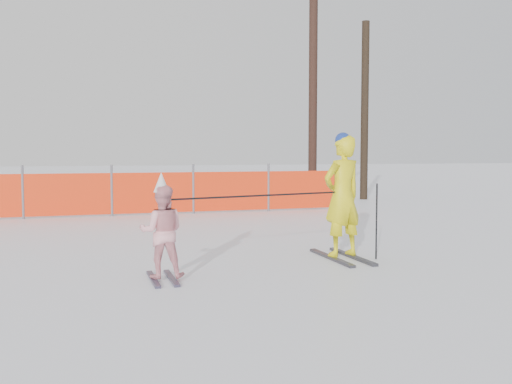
{
  "coord_description": "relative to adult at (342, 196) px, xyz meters",
  "views": [
    {
      "loc": [
        -2.33,
        -7.0,
        1.55
      ],
      "look_at": [
        0.0,
        0.5,
        1.0
      ],
      "focal_mm": 40.0,
      "sensor_mm": 36.0,
      "label": 1
    }
  ],
  "objects": [
    {
      "name": "ground",
      "position": [
        -1.31,
        -0.5,
        -0.92
      ],
      "size": [
        120.0,
        120.0,
        0.0
      ],
      "primitive_type": "plane",
      "color": "white",
      "rests_on": "ground"
    },
    {
      "name": "adult",
      "position": [
        0.0,
        0.0,
        0.0
      ],
      "size": [
        0.73,
        1.39,
        1.83
      ],
      "color": "black",
      "rests_on": "ground"
    },
    {
      "name": "child",
      "position": [
        -2.7,
        -0.63,
        -0.32
      ],
      "size": [
        0.61,
        0.89,
        1.31
      ],
      "color": "black",
      "rests_on": "ground"
    },
    {
      "name": "ski_poles",
      "position": [
        -0.8,
        -0.28,
        -0.07
      ],
      "size": [
        3.04,
        0.6,
        1.1
      ],
      "color": "black",
      "rests_on": "ground"
    },
    {
      "name": "safety_fence",
      "position": [
        -4.87,
        6.67,
        -0.36
      ],
      "size": [
        16.08,
        0.06,
        1.25
      ],
      "color": "#595960",
      "rests_on": "ground"
    },
    {
      "name": "tree_trunks",
      "position": [
        4.22,
        9.4,
        2.49
      ],
      "size": [
        2.05,
        0.35,
        7.47
      ],
      "color": "black",
      "rests_on": "ground"
    }
  ]
}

